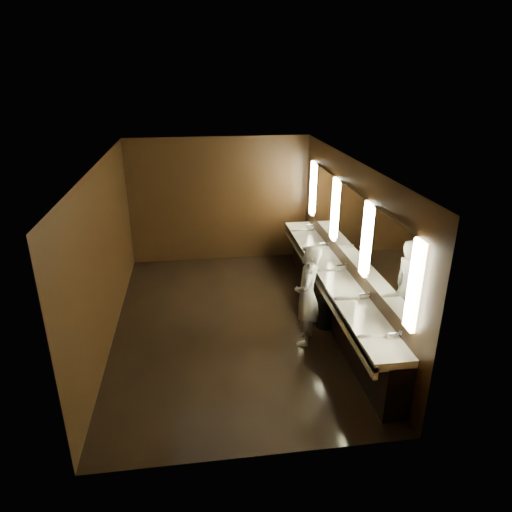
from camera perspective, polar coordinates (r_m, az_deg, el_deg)
The scene contains 10 objects.
floor at distance 8.08m, azimuth -2.93°, elevation -8.37°, with size 6.00×6.00×0.00m, color black.
ceiling at distance 7.08m, azimuth -3.38°, elevation 11.52°, with size 4.00×6.00×0.02m, color #2D2D2B.
wall_back at distance 10.31m, azimuth -4.58°, elevation 6.95°, with size 4.00×0.02×2.80m, color black.
wall_front at distance 4.81m, azimuth 0.00°, elevation -12.12°, with size 4.00×0.02×2.80m, color black.
wall_left at distance 7.59m, azimuth -18.36°, elevation 0.12°, with size 0.02×6.00×2.80m, color black.
wall_right at distance 7.87m, azimuth 11.53°, elevation 1.62°, with size 0.02×6.00×2.80m, color black.
sink_counter at distance 8.16m, azimuth 9.67°, elevation -4.39°, with size 0.55×5.40×1.01m.
mirror_band at distance 7.75m, azimuth 11.59°, elevation 4.04°, with size 0.06×5.03×1.15m.
person at distance 7.22m, azimuth 6.41°, elevation -4.93°, with size 0.61×0.40×1.66m, color #7F94BD.
trash_bin at distance 7.96m, azimuth 8.68°, elevation -6.93°, with size 0.34×0.34×0.53m, color black.
Camera 1 is at (-0.54, -6.93, 4.12)m, focal length 32.00 mm.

